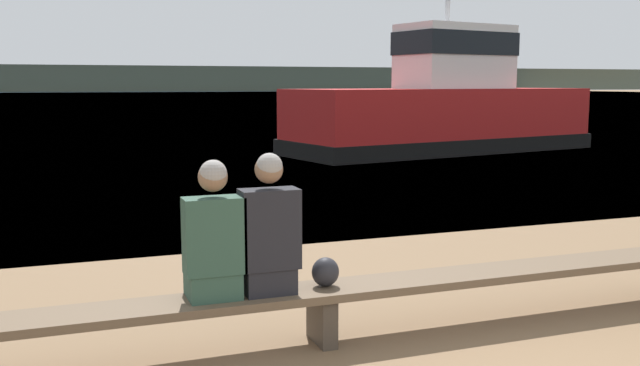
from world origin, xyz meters
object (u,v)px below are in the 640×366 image
(tugboat_red, at_px, (444,111))
(bench_main, at_px, (322,297))
(person_right, at_px, (269,233))
(shopping_bag, at_px, (325,272))
(person_left, at_px, (214,239))

(tugboat_red, bearing_deg, bench_main, 135.53)
(person_right, bearing_deg, shopping_bag, 3.43)
(bench_main, bearing_deg, person_left, -179.96)
(person_right, relative_size, shopping_bag, 4.65)
(shopping_bag, bearing_deg, person_right, -176.57)
(person_left, xyz_separation_m, tugboat_red, (9.51, 13.28, 0.28))
(bench_main, height_order, person_left, person_left)
(bench_main, distance_m, person_right, 0.67)
(person_left, relative_size, person_right, 0.97)
(person_right, distance_m, tugboat_red, 16.11)
(bench_main, distance_m, person_left, 0.97)
(bench_main, distance_m, shopping_bag, 0.19)
(person_right, relative_size, tugboat_red, 0.11)
(bench_main, height_order, shopping_bag, shopping_bag)
(bench_main, height_order, tugboat_red, tugboat_red)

